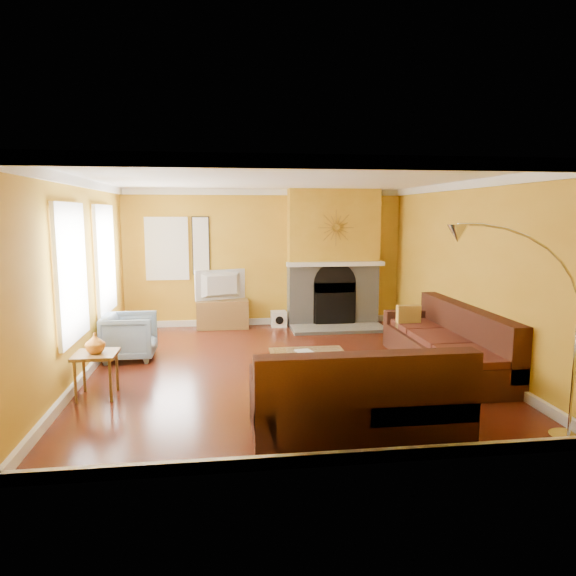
{
  "coord_description": "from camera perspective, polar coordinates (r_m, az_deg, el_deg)",
  "views": [
    {
      "loc": [
        -0.87,
        -7.19,
        2.22
      ],
      "look_at": [
        0.13,
        0.4,
        1.11
      ],
      "focal_mm": 32.0,
      "sensor_mm": 36.0,
      "label": 1
    }
  ],
  "objects": [
    {
      "name": "subwoofer",
      "position": [
        10.21,
        -1.05,
        -3.43
      ],
      "size": [
        0.3,
        0.3,
        0.3
      ],
      "primitive_type": "cube",
      "color": "white",
      "rests_on": "floor"
    },
    {
      "name": "book",
      "position": [
        6.79,
        1.13,
        -7.23
      ],
      "size": [
        0.26,
        0.31,
        0.03
      ],
      "primitive_type": "imported",
      "rotation": [
        0.0,
        0.0,
        0.26
      ],
      "color": "white",
      "rests_on": "coffee_table"
    },
    {
      "name": "armchair",
      "position": [
        8.27,
        -17.18,
        -5.17
      ],
      "size": [
        0.78,
        0.76,
        0.71
      ],
      "primitive_type": "imported",
      "rotation": [
        0.0,
        0.0,
        1.57
      ],
      "color": "gray",
      "rests_on": "floor"
    },
    {
      "name": "floor",
      "position": [
        7.58,
        -0.59,
        -8.87
      ],
      "size": [
        5.5,
        6.0,
        0.02
      ],
      "primitive_type": "cube",
      "color": "maroon",
      "rests_on": "ground"
    },
    {
      "name": "wall_art",
      "position": [
        10.18,
        -9.66,
        4.65
      ],
      "size": [
        0.34,
        0.04,
        1.14
      ],
      "primitive_type": "cube",
      "color": "white",
      "rests_on": "wall_back"
    },
    {
      "name": "side_table",
      "position": [
        6.75,
        -20.48,
        -9.04
      ],
      "size": [
        0.5,
        0.5,
        0.55
      ],
      "primitive_type": null,
      "color": "brown",
      "rests_on": "floor"
    },
    {
      "name": "window_left_near",
      "position": [
        8.72,
        -19.76,
        3.03
      ],
      "size": [
        0.06,
        1.22,
        1.72
      ],
      "primitive_type": "cube",
      "color": "white",
      "rests_on": "wall_left"
    },
    {
      "name": "crown_molding",
      "position": [
        7.25,
        -0.62,
        11.57
      ],
      "size": [
        5.5,
        6.0,
        0.12
      ],
      "primitive_type": null,
      "color": "white",
      "rests_on": "ceiling"
    },
    {
      "name": "sunburst",
      "position": [
        10.01,
        5.36,
        6.68
      ],
      "size": [
        0.7,
        0.04,
        0.7
      ],
      "primitive_type": null,
      "color": "olive",
      "rests_on": "fireplace"
    },
    {
      "name": "rug",
      "position": [
        7.47,
        6.6,
        -9.03
      ],
      "size": [
        2.4,
        1.8,
        0.02
      ],
      "primitive_type": "cube",
      "color": "beige",
      "rests_on": "floor"
    },
    {
      "name": "wall_front",
      "position": [
        4.35,
        4.15,
        -3.32
      ],
      "size": [
        5.5,
        0.02,
        2.7
      ],
      "primitive_type": "cube",
      "color": "gold",
      "rests_on": "ground"
    },
    {
      "name": "media_console",
      "position": [
        10.12,
        -7.27,
        -2.89
      ],
      "size": [
        1.0,
        0.45,
        0.55
      ],
      "primitive_type": "cube",
      "color": "brown",
      "rests_on": "floor"
    },
    {
      "name": "vase",
      "position": [
        6.65,
        -20.65,
        -5.74
      ],
      "size": [
        0.24,
        0.24,
        0.25
      ],
      "primitive_type": "imported",
      "color": "orange",
      "rests_on": "side_table"
    },
    {
      "name": "baseboard",
      "position": [
        7.55,
        -0.59,
        -8.36
      ],
      "size": [
        5.5,
        6.0,
        0.12
      ],
      "primitive_type": null,
      "color": "white",
      "rests_on": "floor"
    },
    {
      "name": "wall_left",
      "position": [
        7.48,
        -22.08,
        0.97
      ],
      "size": [
        0.02,
        6.0,
        2.7
      ],
      "primitive_type": "cube",
      "color": "gold",
      "rests_on": "ground"
    },
    {
      "name": "ceiling",
      "position": [
        7.25,
        -0.62,
        12.12
      ],
      "size": [
        5.5,
        6.0,
        0.02
      ],
      "primitive_type": "cube",
      "color": "white",
      "rests_on": "ground"
    },
    {
      "name": "wall_back",
      "position": [
        10.27,
        -2.62,
        3.39
      ],
      "size": [
        5.5,
        0.02,
        2.7
      ],
      "primitive_type": "cube",
      "color": "gold",
      "rests_on": "ground"
    },
    {
      "name": "sectional_sofa",
      "position": [
        6.89,
        9.28,
        -6.75
      ],
      "size": [
        3.33,
        3.76,
        0.9
      ],
      "primitive_type": null,
      "color": "#401D14",
      "rests_on": "floor"
    },
    {
      "name": "tv",
      "position": [
        10.03,
        -7.33,
        0.31
      ],
      "size": [
        1.01,
        0.48,
        0.59
      ],
      "primitive_type": "imported",
      "rotation": [
        0.0,
        0.0,
        3.49
      ],
      "color": "black",
      "rests_on": "media_console"
    },
    {
      "name": "window_left_far",
      "position": [
        6.88,
        -23.07,
        1.58
      ],
      "size": [
        0.06,
        1.22,
        1.72
      ],
      "primitive_type": "cube",
      "color": "white",
      "rests_on": "wall_left"
    },
    {
      "name": "coffee_table",
      "position": [
        6.78,
        2.52,
        -9.12
      ],
      "size": [
        1.0,
        1.0,
        0.4
      ],
      "primitive_type": null,
      "color": "white",
      "rests_on": "floor"
    },
    {
      "name": "arc_lamp",
      "position": [
        5.33,
        24.45,
        -5.09
      ],
      "size": [
        1.35,
        0.36,
        2.12
      ],
      "primitive_type": null,
      "color": "silver",
      "rests_on": "floor"
    },
    {
      "name": "hearth",
      "position": [
        9.94,
        5.61,
        -4.51
      ],
      "size": [
        1.8,
        0.7,
        0.06
      ],
      "primitive_type": "cube",
      "color": "gray",
      "rests_on": "floor"
    },
    {
      "name": "fireplace",
      "position": [
        10.27,
        5.03,
        3.37
      ],
      "size": [
        1.8,
        0.4,
        2.7
      ],
      "primitive_type": null,
      "color": "gray",
      "rests_on": "floor"
    },
    {
      "name": "window_back",
      "position": [
        10.22,
        -13.3,
        4.28
      ],
      "size": [
        0.82,
        0.06,
        1.22
      ],
      "primitive_type": "cube",
      "color": "white",
      "rests_on": "wall_back"
    },
    {
      "name": "wall_right",
      "position": [
        8.1,
        19.19,
        1.63
      ],
      "size": [
        0.02,
        6.0,
        2.7
      ],
      "primitive_type": "cube",
      "color": "gold",
      "rests_on": "ground"
    },
    {
      "name": "mantel",
      "position": [
        10.04,
        5.31,
        2.68
      ],
      "size": [
        1.92,
        0.22,
        0.08
      ],
      "primitive_type": "cube",
      "color": "white",
      "rests_on": "fireplace"
    }
  ]
}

